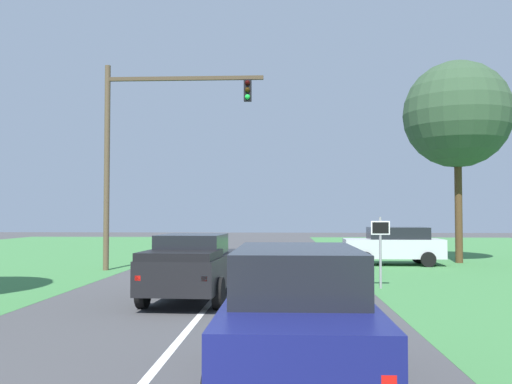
{
  "coord_description": "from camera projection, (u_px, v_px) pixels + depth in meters",
  "views": [
    {
      "loc": [
        1.97,
        -3.77,
        2.37
      ],
      "look_at": [
        0.87,
        18.88,
        3.25
      ],
      "focal_mm": 40.51,
      "sensor_mm": 36.0,
      "label": 1
    }
  ],
  "objects": [
    {
      "name": "red_suv_near",
      "position": [
        297.0,
        316.0,
        7.76
      ],
      "size": [
        2.09,
        4.95,
        1.91
      ],
      "color": "navy",
      "rests_on": "ground_plane"
    },
    {
      "name": "keep_moving_sign",
      "position": [
        380.0,
        242.0,
        18.45
      ],
      "size": [
        0.6,
        0.09,
        2.29
      ],
      "color": "gray",
      "rests_on": "ground_plane"
    },
    {
      "name": "oak_tree_right",
      "position": [
        457.0,
        115.0,
        28.37
      ],
      "size": [
        5.25,
        5.25,
        9.92
      ],
      "color": "#4C351E",
      "rests_on": "ground_plane"
    },
    {
      "name": "pickup_truck_lead",
      "position": [
        193.0,
        265.0,
        15.98
      ],
      "size": [
        2.37,
        5.44,
        1.81
      ],
      "color": "black",
      "rests_on": "ground_plane"
    },
    {
      "name": "crossing_suv_far",
      "position": [
        394.0,
        245.0,
        26.99
      ],
      "size": [
        4.54,
        2.22,
        1.76
      ],
      "color": "silver",
      "rests_on": "ground_plane"
    },
    {
      "name": "ground_plane",
      "position": [
        207.0,
        306.0,
        14.81
      ],
      "size": [
        120.0,
        120.0,
        0.0
      ],
      "primitive_type": "plane",
      "color": "#424244"
    },
    {
      "name": "traffic_light",
      "position": [
        144.0,
        137.0,
        24.56
      ],
      "size": [
        6.81,
        0.4,
        8.76
      ],
      "color": "brown",
      "rests_on": "ground_plane"
    }
  ]
}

